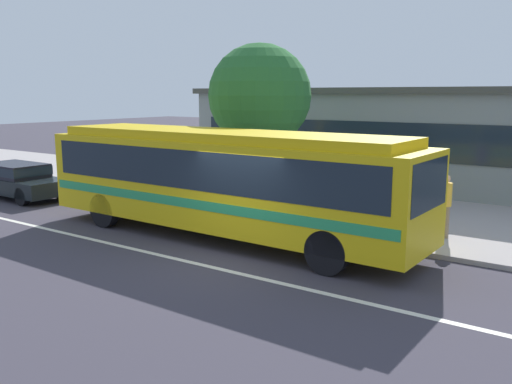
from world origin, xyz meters
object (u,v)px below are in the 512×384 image
object	(u,v)px
pedestrian_waiting_near_sign	(389,195)
street_tree_near_stop	(260,96)
bus_stop_sign	(362,175)
pedestrian_standing_by_tree	(277,183)
sedan_behind_bus	(17,179)
pedestrian_walking_along_curb	(445,201)
transit_bus	(223,176)

from	to	relation	value
pedestrian_waiting_near_sign	street_tree_near_stop	xyz separation A→B (m)	(-5.18, 1.16, 2.71)
pedestrian_waiting_near_sign	street_tree_near_stop	distance (m)	5.96
pedestrian_waiting_near_sign	bus_stop_sign	world-z (taller)	bus_stop_sign
pedestrian_standing_by_tree	street_tree_near_stop	bearing A→B (deg)	138.49
pedestrian_standing_by_tree	street_tree_near_stop	distance (m)	3.46
sedan_behind_bus	pedestrian_walking_along_curb	bearing A→B (deg)	10.78
sedan_behind_bus	pedestrian_waiting_near_sign	xyz separation A→B (m)	(13.48, 2.87, 0.36)
sedan_behind_bus	bus_stop_sign	size ratio (longest dim) A/B	1.75
transit_bus	street_tree_near_stop	size ratio (longest dim) A/B	2.06
street_tree_near_stop	pedestrian_waiting_near_sign	bearing A→B (deg)	-12.58
bus_stop_sign	street_tree_near_stop	world-z (taller)	street_tree_near_stop
pedestrian_walking_along_curb	transit_bus	bearing A→B (deg)	-149.29
transit_bus	pedestrian_waiting_near_sign	xyz separation A→B (m)	(3.51, 3.00, -0.60)
pedestrian_walking_along_curb	bus_stop_sign	xyz separation A→B (m)	(-1.94, -0.95, 0.64)
transit_bus	sedan_behind_bus	world-z (taller)	transit_bus
pedestrian_walking_along_curb	street_tree_near_stop	distance (m)	7.32
transit_bus	pedestrian_waiting_near_sign	distance (m)	4.66
pedestrian_walking_along_curb	street_tree_near_stop	size ratio (longest dim) A/B	0.31
street_tree_near_stop	transit_bus	bearing A→B (deg)	-68.09
sedan_behind_bus	street_tree_near_stop	size ratio (longest dim) A/B	0.81
pedestrian_standing_by_tree	bus_stop_sign	distance (m)	3.23
bus_stop_sign	street_tree_near_stop	size ratio (longest dim) A/B	0.46
bus_stop_sign	pedestrian_standing_by_tree	bearing A→B (deg)	168.22
transit_bus	bus_stop_sign	distance (m)	3.71
pedestrian_standing_by_tree	bus_stop_sign	bearing A→B (deg)	-11.78
pedestrian_walking_along_curb	bus_stop_sign	bearing A→B (deg)	-153.89
sedan_behind_bus	pedestrian_standing_by_tree	xyz separation A→B (m)	(9.96, 2.56, 0.41)
street_tree_near_stop	pedestrian_walking_along_curb	bearing A→B (deg)	-9.89
sedan_behind_bus	pedestrian_standing_by_tree	world-z (taller)	pedestrian_standing_by_tree
pedestrian_walking_along_curb	pedestrian_standing_by_tree	distance (m)	5.06
sedan_behind_bus	pedestrian_waiting_near_sign	world-z (taller)	pedestrian_waiting_near_sign
transit_bus	pedestrian_standing_by_tree	bearing A→B (deg)	90.27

